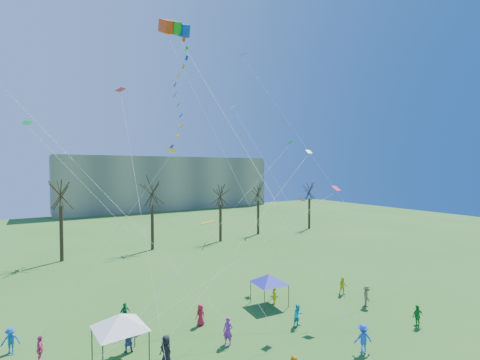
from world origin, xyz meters
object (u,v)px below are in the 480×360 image
distant_building (168,183)px  big_box_kite (184,94)px  canopy_tent_blue (269,279)px  canopy_tent_white (120,321)px

distant_building → big_box_kite: (-25.60, -76.12, 8.68)m
distant_building → big_box_kite: bearing=-108.6°
big_box_kite → canopy_tent_blue: big_box_kite is taller
canopy_tent_white → canopy_tent_blue: (12.76, 2.17, -0.26)m
canopy_tent_white → canopy_tent_blue: bearing=9.6°
canopy_tent_blue → big_box_kite: bearing=-157.0°
big_box_kite → canopy_tent_blue: size_ratio=6.02×
distant_building → canopy_tent_blue: bearing=-102.7°
canopy_tent_blue → distant_building: bearing=77.3°
big_box_kite → canopy_tent_white: bearing=152.9°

